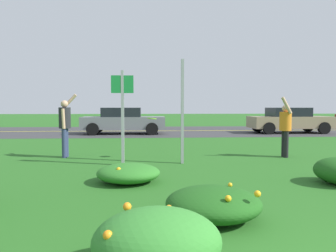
# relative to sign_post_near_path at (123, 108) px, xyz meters

# --- Properties ---
(ground_plane) EXTENTS (120.00, 120.00, 0.00)m
(ground_plane) POSITION_rel_sign_post_near_path_xyz_m (2.60, 2.43, -1.46)
(ground_plane) COLOR #26601E
(highway_strip) EXTENTS (120.00, 8.95, 0.01)m
(highway_strip) POSITION_rel_sign_post_near_path_xyz_m (2.60, 11.66, -1.46)
(highway_strip) COLOR #38383A
(highway_strip) RESTS_ON ground
(highway_center_stripe) EXTENTS (120.00, 0.16, 0.00)m
(highway_center_stripe) POSITION_rel_sign_post_near_path_xyz_m (2.60, 11.66, -1.45)
(highway_center_stripe) COLOR yellow
(highway_center_stripe) RESTS_ON ground
(daylily_clump_mid_left) EXTENTS (1.27, 1.19, 0.48)m
(daylily_clump_mid_left) POSITION_rel_sign_post_near_path_xyz_m (1.49, -4.03, -1.25)
(daylily_clump_mid_left) COLOR #1E5619
(daylily_clump_mid_left) RESTS_ON ground
(daylily_clump_front_center) EXTENTS (1.16, 0.94, 0.58)m
(daylily_clump_front_center) POSITION_rel_sign_post_near_path_xyz_m (0.70, -5.37, -1.17)
(daylily_clump_front_center) COLOR #337F2D
(daylily_clump_front_center) RESTS_ON ground
(daylily_clump_front_left) EXTENTS (1.24, 1.14, 0.37)m
(daylily_clump_front_left) POSITION_rel_sign_post_near_path_xyz_m (0.25, -1.88, -1.28)
(daylily_clump_front_left) COLOR #2D7526
(daylily_clump_front_left) RESTS_ON ground
(sign_post_near_path) EXTENTS (0.56, 0.10, 2.40)m
(sign_post_near_path) POSITION_rel_sign_post_near_path_xyz_m (0.00, 0.00, 0.00)
(sign_post_near_path) COLOR #93969B
(sign_post_near_path) RESTS_ON ground
(sign_post_by_roadside) EXTENTS (0.07, 0.10, 2.72)m
(sign_post_by_roadside) POSITION_rel_sign_post_near_path_xyz_m (1.54, 0.17, -0.10)
(sign_post_by_roadside) COLOR #93969B
(sign_post_by_roadside) RESTS_ON ground
(person_thrower_dark_shirt) EXTENTS (0.49, 0.50, 1.88)m
(person_thrower_dark_shirt) POSITION_rel_sign_post_near_path_xyz_m (-1.78, 1.39, -0.45)
(person_thrower_dark_shirt) COLOR #232328
(person_thrower_dark_shirt) RESTS_ON ground
(person_catcher_orange_shirt) EXTENTS (0.40, 0.49, 1.78)m
(person_catcher_orange_shirt) POSITION_rel_sign_post_near_path_xyz_m (4.68, 1.02, -0.53)
(person_catcher_orange_shirt) COLOR orange
(person_catcher_orange_shirt) RESTS_ON ground
(frisbee_lime) EXTENTS (0.28, 0.28, 0.06)m
(frisbee_lime) POSITION_rel_sign_post_near_path_xyz_m (0.75, 1.00, -0.30)
(frisbee_lime) COLOR #8CD133
(car_gray_center_left) EXTENTS (4.50, 2.00, 1.45)m
(car_gray_center_left) POSITION_rel_sign_post_near_path_xyz_m (-0.70, 9.65, -0.72)
(car_gray_center_left) COLOR slate
(car_gray_center_left) RESTS_ON ground
(car_tan_center_right) EXTENTS (4.50, 2.00, 1.45)m
(car_tan_center_right) POSITION_rel_sign_post_near_path_xyz_m (8.74, 9.65, -0.72)
(car_tan_center_right) COLOR #937F60
(car_tan_center_right) RESTS_ON ground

